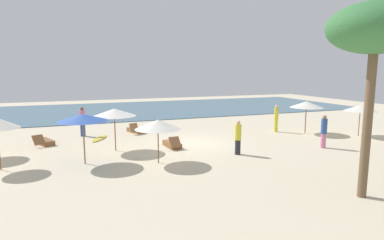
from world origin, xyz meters
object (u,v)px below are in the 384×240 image
at_px(person_4, 82,121).
at_px(surfboard, 100,138).
at_px(umbrella_1, 360,108).
at_px(palm_1, 375,31).
at_px(lounger_1, 136,130).
at_px(person_0, 238,137).
at_px(umbrella_4, 158,124).
at_px(umbrella_3, 114,112).
at_px(lounger_2, 44,142).
at_px(umbrella_5, 83,118).
at_px(umbrella_2, 306,104).
at_px(person_2, 324,131).
at_px(lounger_0, 172,144).
at_px(person_3, 276,118).

height_order(person_4, surfboard, person_4).
distance_m(umbrella_1, palm_1, 11.95).
bearing_deg(person_4, lounger_1, -1.08).
bearing_deg(person_0, palm_1, -79.00).
bearing_deg(umbrella_4, lounger_1, 86.66).
height_order(umbrella_4, lounger_1, umbrella_4).
height_order(umbrella_3, palm_1, palm_1).
bearing_deg(umbrella_3, lounger_1, 66.60).
distance_m(lounger_1, palm_1, 15.71).
distance_m(lounger_1, surfboard, 2.79).
relative_size(umbrella_1, lounger_2, 1.12).
bearing_deg(lounger_1, umbrella_1, -25.03).
relative_size(umbrella_3, lounger_1, 1.30).
relative_size(umbrella_5, lounger_2, 1.28).
bearing_deg(person_0, umbrella_2, 25.31).
distance_m(person_2, palm_1, 8.43).
bearing_deg(umbrella_1, person_0, -172.08).
height_order(lounger_0, lounger_1, lounger_1).
relative_size(lounger_0, lounger_1, 1.00).
relative_size(umbrella_3, palm_1, 0.35).
distance_m(lounger_2, person_3, 14.80).
relative_size(person_2, person_3, 0.97).
height_order(lounger_0, person_3, person_3).
bearing_deg(person_4, umbrella_2, -17.07).
xyz_separation_m(umbrella_2, surfboard, (-13.17, 3.02, -1.92)).
relative_size(umbrella_5, person_2, 1.26).
bearing_deg(person_4, person_3, -14.27).
distance_m(umbrella_4, person_2, 9.29).
relative_size(person_3, palm_1, 0.30).
xyz_separation_m(umbrella_3, lounger_0, (3.04, -0.34, -1.88)).
height_order(umbrella_1, umbrella_3, umbrella_3).
xyz_separation_m(umbrella_2, umbrella_3, (-12.63, -0.29, 0.09)).
bearing_deg(umbrella_2, umbrella_5, -170.98).
xyz_separation_m(umbrella_1, umbrella_4, (-13.74, -1.40, -0.01)).
distance_m(lounger_2, person_2, 15.72).
bearing_deg(umbrella_1, palm_1, -137.20).
distance_m(umbrella_1, umbrella_3, 15.36).
distance_m(lounger_0, lounger_2, 7.40).
height_order(umbrella_2, person_4, umbrella_2).
xyz_separation_m(umbrella_2, person_2, (-1.87, -3.70, -1.03)).
distance_m(umbrella_5, person_3, 13.22).
distance_m(umbrella_1, umbrella_4, 13.81).
xyz_separation_m(umbrella_1, surfboard, (-15.80, 4.98, -1.78)).
xyz_separation_m(person_0, palm_1, (1.24, -6.39, 4.59)).
distance_m(lounger_0, palm_1, 11.18).
bearing_deg(umbrella_1, person_2, -158.82).
height_order(umbrella_5, person_2, umbrella_5).
distance_m(person_0, palm_1, 7.97).
distance_m(umbrella_5, palm_1, 11.81).
distance_m(lounger_2, person_0, 11.02).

